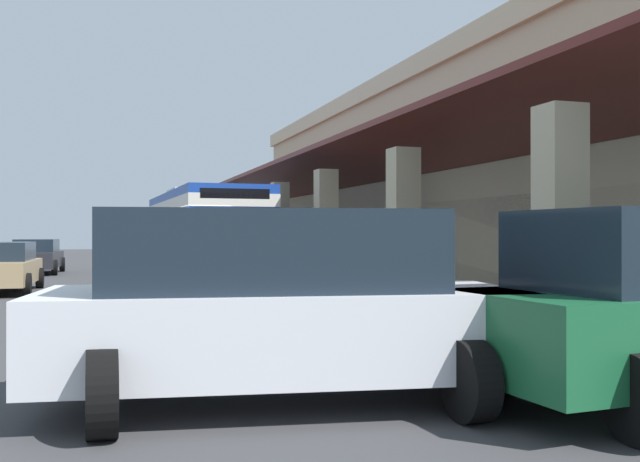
# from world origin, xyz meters

# --- Properties ---
(ground) EXTENTS (120.00, 120.00, 0.00)m
(ground) POSITION_xyz_m (0.00, 8.00, 0.00)
(ground) COLOR #38383A
(curb_strip) EXTENTS (37.72, 0.50, 0.12)m
(curb_strip) POSITION_xyz_m (-1.55, 3.98, 0.06)
(curb_strip) COLOR #9E998E
(curb_strip) RESTS_ON ground
(plaza_building) EXTENTS (31.73, 17.31, 6.94)m
(plaza_building) POSITION_xyz_m (-1.55, 13.61, 3.47)
(plaza_building) COLOR #C6B793
(plaza_building) RESTS_ON ground
(transit_bus) EXTENTS (11.27, 3.03, 3.34)m
(transit_bus) POSITION_xyz_m (-5.09, 1.21, 1.85)
(transit_bus) COLOR #193D9E
(transit_bus) RESTS_ON ground
(parked_sedan_charcoal) EXTENTS (4.49, 2.18, 1.47)m
(parked_sedan_charcoal) POSITION_xyz_m (-12.93, -4.75, 0.75)
(parked_sedan_charcoal) COLOR #232328
(parked_sedan_charcoal) RESTS_ON ground
(parked_suv_white) EXTENTS (3.15, 5.03, 1.97)m
(parked_suv_white) POSITION_xyz_m (12.82, -0.48, 1.02)
(parked_suv_white) COLOR silver
(parked_suv_white) RESTS_ON ground
(parked_sedan_tan) EXTENTS (4.47, 2.14, 1.47)m
(parked_sedan_tan) POSITION_xyz_m (-2.88, -4.94, 0.75)
(parked_sedan_tan) COLOR #9E845B
(parked_sedan_tan) RESTS_ON ground
(pedestrian) EXTENTS (0.54, 0.50, 1.60)m
(pedestrian) POSITION_xyz_m (6.13, -1.49, 0.89)
(pedestrian) COLOR navy
(pedestrian) RESTS_ON ground
(potted_palm) EXTENTS (1.67, 1.63, 2.38)m
(potted_palm) POSITION_xyz_m (1.78, 5.66, 0.53)
(potted_palm) COLOR brown
(potted_palm) RESTS_ON ground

